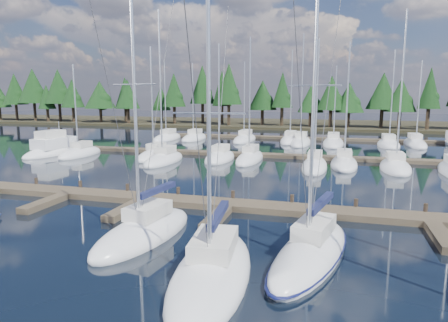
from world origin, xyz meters
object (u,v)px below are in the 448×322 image
(main_dock, at_px, (227,207))
(front_sailboat_4, at_px, (311,252))
(front_sailboat_2, at_px, (145,232))
(front_sailboat_3, at_px, (212,273))
(motor_yacht_left, at_px, (54,150))

(main_dock, height_order, front_sailboat_4, front_sailboat_4)
(front_sailboat_2, xyz_separation_m, front_sailboat_4, (8.56, -0.46, -0.01))
(front_sailboat_3, xyz_separation_m, front_sailboat_4, (3.74, 3.18, 0.02))
(main_dock, relative_size, front_sailboat_3, 3.61)
(front_sailboat_2, height_order, motor_yacht_left, front_sailboat_2)
(main_dock, height_order, front_sailboat_2, front_sailboat_2)
(front_sailboat_3, height_order, front_sailboat_4, front_sailboat_4)
(main_dock, xyz_separation_m, motor_yacht_left, (-27.13, 17.89, 0.33))
(front_sailboat_4, bearing_deg, front_sailboat_2, 176.94)
(main_dock, relative_size, motor_yacht_left, 4.39)
(front_sailboat_2, height_order, front_sailboat_3, front_sailboat_2)
(main_dock, xyz_separation_m, front_sailboat_4, (5.70, -6.35, 0.09))
(main_dock, bearing_deg, front_sailboat_3, -78.35)
(front_sailboat_4, distance_m, motor_yacht_left, 40.80)
(front_sailboat_2, distance_m, front_sailboat_4, 8.57)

